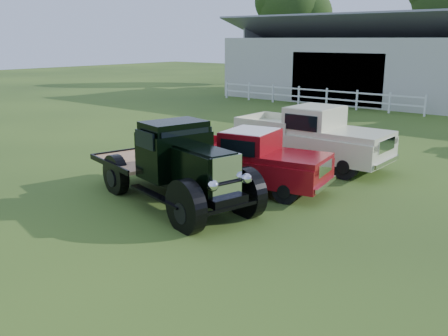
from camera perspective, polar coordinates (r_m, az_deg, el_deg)
The scene contains 7 objects.
ground at distance 11.90m, azimuth -4.44°, elevation -5.87°, with size 120.00×120.00×0.00m, color #2B4119.
shed_left at distance 37.10m, azimuth 16.29°, elevation 11.92°, with size 18.80×10.20×5.60m, color beige, non-canonical shape.
fence_rail at distance 32.34m, azimuth 10.07°, elevation 8.05°, with size 14.20×0.16×1.20m, color white, non-canonical shape.
tree_a at distance 48.45m, azimuth 7.55°, elevation 15.75°, with size 6.30×6.30×10.50m, color black, non-canonical shape.
vintage_flatbed at distance 12.89m, azimuth -5.89°, elevation 0.69°, with size 5.42×2.15×2.15m, color black, non-canonical shape.
red_pickup at distance 14.08m, azimuth 2.69°, elevation 1.03°, with size 4.70×1.81×1.71m, color maroon, non-canonical shape.
white_pickup at distance 16.89m, azimuth 9.93°, elevation 3.54°, with size 5.35×2.07×1.96m, color beige, non-canonical shape.
Camera 1 is at (7.77, -8.01, 4.15)m, focal length 40.00 mm.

